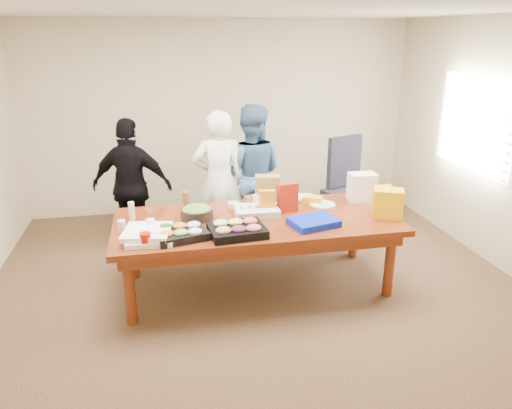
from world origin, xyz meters
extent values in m
cube|color=#47301E|center=(0.00, 0.00, -0.01)|extent=(5.50, 5.00, 0.02)
cube|color=white|center=(0.00, 0.00, 2.71)|extent=(5.50, 5.00, 0.02)
cube|color=beige|center=(0.00, 2.50, 1.35)|extent=(5.50, 0.04, 2.70)
cube|color=beige|center=(0.00, -2.50, 1.35)|extent=(5.50, 0.04, 2.70)
cube|color=beige|center=(2.75, 0.00, 1.35)|extent=(0.04, 5.00, 2.70)
cube|color=white|center=(2.72, 0.60, 1.50)|extent=(0.03, 1.40, 1.10)
cube|color=beige|center=(2.68, 0.60, 1.50)|extent=(0.04, 1.36, 1.00)
cube|color=#4C1C0F|center=(0.00, 0.00, 0.38)|extent=(2.80, 1.20, 0.75)
cube|color=black|center=(1.43, 1.10, 0.60)|extent=(0.78, 0.78, 1.21)
imported|color=white|center=(-0.24, 1.05, 0.84)|extent=(0.66, 0.47, 1.69)
imported|color=#395D7F|center=(0.18, 1.22, 0.86)|extent=(0.97, 0.84, 1.72)
imported|color=black|center=(-1.25, 1.19, 0.80)|extent=(1.01, 0.63, 1.60)
cube|color=black|center=(-0.77, -0.31, 0.78)|extent=(0.53, 0.46, 0.07)
cube|color=black|center=(-0.26, -0.35, 0.79)|extent=(0.54, 0.44, 0.08)
cube|color=silver|center=(0.03, 0.12, 0.79)|extent=(0.45, 0.35, 0.08)
cylinder|color=black|center=(-0.58, 0.13, 0.80)|extent=(0.41, 0.41, 0.11)
cube|color=#091EA5|center=(0.50, -0.27, 0.78)|extent=(0.50, 0.42, 0.07)
cube|color=#A61E0C|center=(0.35, 0.14, 0.90)|extent=(0.22, 0.13, 0.31)
cube|color=orange|center=(1.30, -0.07, 0.89)|extent=(0.19, 0.08, 0.29)
cube|color=orange|center=(0.13, 0.12, 0.88)|extent=(0.17, 0.08, 0.25)
cylinder|color=silver|center=(0.07, 0.30, 0.82)|extent=(0.10, 0.10, 0.15)
cylinder|color=yellow|center=(0.21, 0.32, 0.84)|extent=(0.06, 0.06, 0.17)
cylinder|color=brown|center=(-0.67, 0.37, 0.85)|extent=(0.07, 0.07, 0.21)
cylinder|color=#FAE4C5|center=(-1.22, 0.25, 0.84)|extent=(0.07, 0.07, 0.18)
cube|color=gold|center=(0.69, 0.35, 0.79)|extent=(0.25, 0.19, 0.07)
cube|color=brown|center=(0.10, 0.38, 0.81)|extent=(0.32, 0.22, 0.12)
cube|color=olive|center=(0.19, 0.36, 0.92)|extent=(0.28, 0.19, 0.33)
cylinder|color=#AC1102|center=(-1.07, -0.46, 0.82)|extent=(0.10, 0.10, 0.13)
cylinder|color=white|center=(-1.03, -0.11, 0.81)|extent=(0.11, 0.11, 0.12)
cylinder|color=silver|center=(-1.30, -0.03, 0.80)|extent=(0.08, 0.08, 0.10)
cube|color=white|center=(-1.04, -0.31, 0.77)|extent=(0.44, 0.44, 0.05)
cube|color=white|center=(-1.06, -0.29, 0.82)|extent=(0.48, 0.48, 0.05)
cylinder|color=beige|center=(0.78, 0.25, 0.76)|extent=(0.36, 0.36, 0.02)
cylinder|color=white|center=(0.66, 0.52, 0.76)|extent=(0.29, 0.29, 0.02)
cylinder|color=white|center=(0.28, 0.30, 0.78)|extent=(0.17, 0.17, 0.06)
cylinder|color=beige|center=(-0.17, 0.39, 0.78)|extent=(0.14, 0.14, 0.05)
cube|color=white|center=(1.25, 0.32, 0.90)|extent=(0.30, 0.22, 0.31)
cube|color=#FBBD03|center=(1.30, -0.20, 0.89)|extent=(0.34, 0.30, 0.29)
camera|label=1|loc=(-0.90, -4.36, 2.49)|focal=33.63mm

